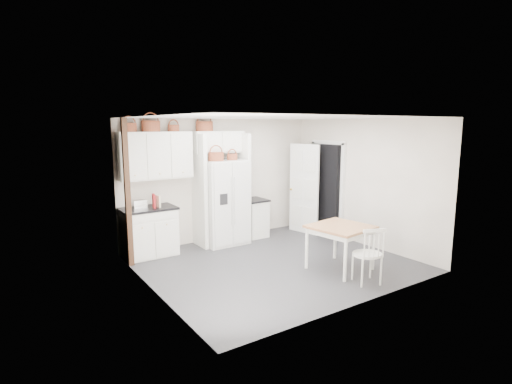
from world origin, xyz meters
TOP-DOWN VIEW (x-y plane):
  - floor at (0.00, 0.00)m, footprint 4.50×4.50m
  - ceiling at (0.00, 0.00)m, footprint 4.50×4.50m
  - wall_back at (0.00, 2.00)m, footprint 4.50×0.00m
  - wall_left at (-2.25, 0.00)m, footprint 0.00×4.00m
  - wall_right at (2.25, 0.00)m, footprint 0.00×4.00m
  - refrigerator at (-0.15, 1.62)m, footprint 0.91×0.73m
  - base_cab_left at (-1.73, 1.70)m, footprint 0.97×0.61m
  - base_cab_right at (0.67, 1.70)m, footprint 0.46×0.55m
  - dining_table at (0.76, -0.85)m, footprint 1.05×1.05m
  - windsor_chair at (0.67, -1.53)m, footprint 0.57×0.55m
  - counter_left at (-1.73, 1.70)m, footprint 1.01×0.65m
  - counter_right at (0.67, 1.70)m, footprint 0.50×0.59m
  - toaster at (-1.89, 1.67)m, footprint 0.25×0.15m
  - cookbook_red at (-1.64, 1.62)m, footprint 0.07×0.18m
  - cookbook_cream at (-1.57, 1.62)m, footprint 0.06×0.15m
  - basket_upper_a at (-1.98, 1.83)m, footprint 0.28×0.28m
  - basket_upper_b at (-1.57, 1.83)m, footprint 0.35×0.35m
  - basket_upper_c at (-1.11, 1.83)m, footprint 0.22×0.22m
  - basket_bridge_a at (-0.45, 1.83)m, footprint 0.35×0.35m
  - basket_fridge_a at (-0.36, 1.52)m, footprint 0.32×0.32m
  - basket_fridge_b at (0.01, 1.52)m, footprint 0.22×0.22m
  - upper_cabinet at (-1.50, 1.83)m, footprint 1.40×0.34m
  - bridge_cabinet at (-0.15, 1.83)m, footprint 1.12×0.34m
  - fridge_panel_left at (-0.66, 1.70)m, footprint 0.08×0.60m
  - fridge_panel_right at (0.36, 1.70)m, footprint 0.08×0.60m
  - trim_post at (-2.20, 1.35)m, footprint 0.09×0.09m
  - doorway_void at (2.16, 1.00)m, footprint 0.18×0.85m
  - door_slab at (1.80, 1.33)m, footprint 0.21×0.79m

SIDE VIEW (x-z plane):
  - floor at x=0.00m, z-range 0.00..0.00m
  - dining_table at x=0.76m, z-range 0.00..0.77m
  - base_cab_right at x=0.67m, z-range 0.00..0.81m
  - base_cab_left at x=-1.73m, z-range 0.00..0.90m
  - windsor_chair at x=0.67m, z-range 0.00..0.94m
  - counter_right at x=0.67m, z-range 0.81..0.85m
  - refrigerator at x=-0.15m, z-range 0.00..1.77m
  - counter_left at x=-1.73m, z-range 0.90..0.94m
  - toaster at x=-1.89m, z-range 0.94..1.10m
  - doorway_void at x=2.16m, z-range 0.00..2.05m
  - door_slab at x=1.80m, z-range 0.00..2.05m
  - cookbook_cream at x=-1.57m, z-range 0.94..1.16m
  - cookbook_red at x=-1.64m, z-range 0.94..1.20m
  - fridge_panel_left at x=-0.66m, z-range 0.00..2.30m
  - fridge_panel_right at x=0.36m, z-range 0.00..2.30m
  - wall_back at x=0.00m, z-range -0.95..3.55m
  - wall_left at x=-2.25m, z-range -0.70..3.30m
  - wall_right at x=2.25m, z-range -0.70..3.30m
  - trim_post at x=-2.20m, z-range 0.00..2.60m
  - basket_fridge_b at x=0.01m, z-range 1.77..1.89m
  - basket_fridge_a at x=-0.36m, z-range 1.77..1.94m
  - upper_cabinet at x=-1.50m, z-range 1.45..2.35m
  - bridge_cabinet at x=-0.15m, z-range 1.90..2.35m
  - basket_upper_c at x=-1.11m, z-range 2.35..2.48m
  - basket_upper_a at x=-1.98m, z-range 2.35..2.51m
  - basket_bridge_a at x=-0.45m, z-range 2.35..2.55m
  - basket_upper_b at x=-1.57m, z-range 2.35..2.55m
  - ceiling at x=0.00m, z-range 2.60..2.60m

